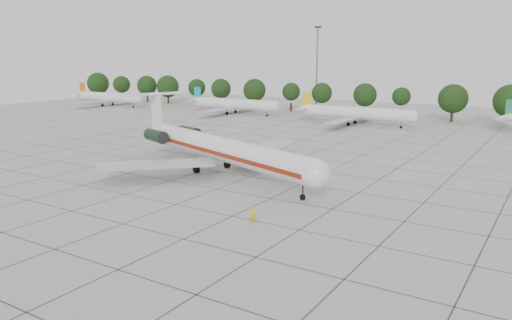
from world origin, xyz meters
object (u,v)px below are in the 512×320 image
at_px(bg_airliner_c, 355,113).
at_px(bg_airliner_b, 233,104).
at_px(floodlight_mast, 317,64).
at_px(bg_airliner_a, 109,97).
at_px(ground_crew, 252,215).
at_px(main_airliner, 214,147).

bearing_deg(bg_airliner_c, bg_airliner_b, 175.15).
relative_size(bg_airliner_b, floodlight_mast, 1.11).
distance_m(bg_airliner_c, floodlight_mast, 36.00).
bearing_deg(bg_airliner_a, ground_crew, -35.51).
bearing_deg(bg_airliner_a, bg_airliner_c, -0.21).
xyz_separation_m(bg_airliner_b, floodlight_mast, (15.87, 22.23, 11.37)).
height_order(bg_airliner_b, floodlight_mast, floodlight_mast).
relative_size(main_airliner, bg_airliner_a, 1.53).
height_order(bg_airliner_a, floodlight_mast, floodlight_mast).
height_order(bg_airliner_a, bg_airliner_c, same).
relative_size(ground_crew, floodlight_mast, 0.07).
xyz_separation_m(ground_crew, floodlight_mast, (-41.09, 100.92, 13.39)).
distance_m(bg_airliner_a, bg_airliner_b, 49.26).
xyz_separation_m(bg_airliner_a, floodlight_mast, (65.04, 25.17, 11.37)).
xyz_separation_m(main_airliner, bg_airliner_b, (-39.46, 61.75, -0.77)).
bearing_deg(floodlight_mast, bg_airliner_b, -125.52).
distance_m(main_airliner, ground_crew, 24.52).
bearing_deg(main_airliner, bg_airliner_a, 166.70).
relative_size(main_airliner, floodlight_mast, 1.70).
relative_size(ground_crew, bg_airliner_b, 0.06).
height_order(main_airliner, bg_airliner_a, main_airliner).
distance_m(bg_airliner_a, floodlight_mast, 70.66).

